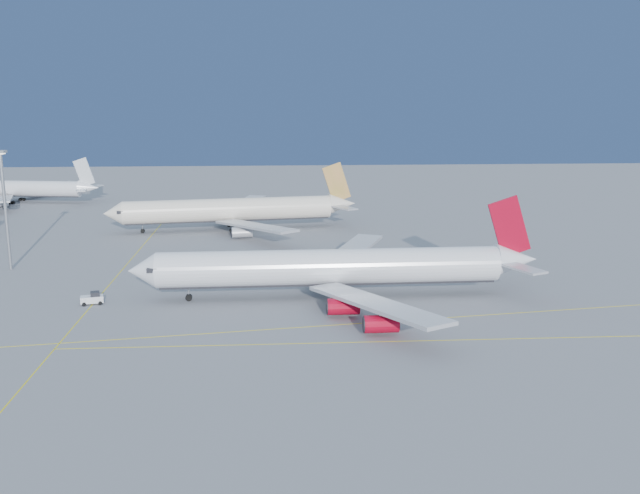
% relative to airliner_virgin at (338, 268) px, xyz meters
% --- Properties ---
extents(ground, '(500.00, 500.00, 0.00)m').
position_rel_airliner_virgin_xyz_m(ground, '(-2.77, -9.79, -5.44)').
color(ground, slate).
rests_on(ground, ground).
extents(taxiway_lines, '(118.86, 140.00, 0.02)m').
position_rel_airliner_virgin_xyz_m(taxiway_lines, '(-17.48, -3.44, -5.43)').
color(taxiway_lines, yellow).
rests_on(taxiway_lines, ground).
extents(airliner_virgin, '(73.00, 65.69, 18.03)m').
position_rel_airliner_virgin_xyz_m(airliner_virgin, '(0.00, 0.00, 0.00)').
color(airliner_virgin, white).
rests_on(airliner_virgin, ground).
extents(airliner_etihad, '(67.06, 61.40, 17.52)m').
position_rel_airliner_virgin_xyz_m(airliner_etihad, '(-21.86, 66.52, -0.10)').
color(airliner_etihad, '#F1E3CD').
rests_on(airliner_etihad, ground).
extents(airliner_third, '(56.96, 52.01, 15.30)m').
position_rel_airliner_virgin_xyz_m(airliner_third, '(-96.94, 120.27, -0.81)').
color(airliner_third, white).
rests_on(airliner_third, ground).
extents(pushback_tug, '(4.16, 3.05, 2.15)m').
position_rel_airliner_virgin_xyz_m(pushback_tug, '(-42.79, -1.47, -4.44)').
color(pushback_tug, white).
rests_on(pushback_tug, ground).
extents(light_mast, '(2.12, 2.12, 24.54)m').
position_rel_airliner_virgin_xyz_m(light_mast, '(-65.85, 24.93, 9.05)').
color(light_mast, gray).
rests_on(light_mast, ground).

